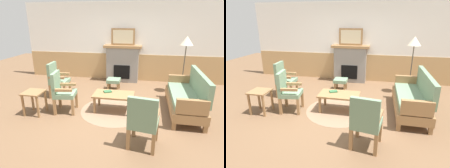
% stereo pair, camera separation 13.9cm
% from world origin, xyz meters
% --- Properties ---
extents(ground_plane, '(14.00, 14.00, 0.00)m').
position_xyz_m(ground_plane, '(0.00, 0.00, 0.00)').
color(ground_plane, brown).
extents(wall_back, '(7.20, 0.14, 2.70)m').
position_xyz_m(wall_back, '(0.00, 2.60, 1.31)').
color(wall_back, white).
rests_on(wall_back, ground_plane).
extents(fireplace, '(1.30, 0.44, 1.28)m').
position_xyz_m(fireplace, '(0.00, 2.35, 0.65)').
color(fireplace, gray).
rests_on(fireplace, ground_plane).
extents(framed_picture, '(0.80, 0.04, 0.56)m').
position_xyz_m(framed_picture, '(0.00, 2.35, 1.56)').
color(framed_picture, olive).
rests_on(framed_picture, fireplace).
extents(couch, '(0.70, 1.80, 0.98)m').
position_xyz_m(couch, '(1.81, 0.20, 0.40)').
color(couch, olive).
rests_on(couch, ground_plane).
extents(coffee_table, '(0.96, 0.56, 0.44)m').
position_xyz_m(coffee_table, '(0.12, -0.03, 0.39)').
color(coffee_table, olive).
rests_on(coffee_table, ground_plane).
extents(round_rug, '(1.61, 1.61, 0.01)m').
position_xyz_m(round_rug, '(0.12, -0.03, 0.00)').
color(round_rug, '#896B51').
rests_on(round_rug, ground_plane).
extents(book_on_table, '(0.23, 0.20, 0.03)m').
position_xyz_m(book_on_table, '(-0.05, 0.05, 0.46)').
color(book_on_table, '#33663D').
rests_on(book_on_table, coffee_table).
extents(footstool, '(0.40, 0.40, 0.36)m').
position_xyz_m(footstool, '(-0.14, 1.39, 0.28)').
color(footstool, olive).
rests_on(footstool, ground_plane).
extents(armchair_near_fireplace, '(0.55, 0.55, 0.98)m').
position_xyz_m(armchair_near_fireplace, '(-1.08, -0.29, 0.54)').
color(armchair_near_fireplace, olive).
rests_on(armchair_near_fireplace, ground_plane).
extents(armchair_by_window_left, '(0.50, 0.50, 0.98)m').
position_xyz_m(armchair_by_window_left, '(-1.63, 0.59, 0.54)').
color(armchair_by_window_left, olive).
rests_on(armchair_by_window_left, ground_plane).
extents(armchair_front_left, '(0.55, 0.55, 0.98)m').
position_xyz_m(armchair_front_left, '(0.85, -1.33, 0.54)').
color(armchair_front_left, olive).
rests_on(armchair_front_left, ground_plane).
extents(side_table, '(0.44, 0.44, 0.55)m').
position_xyz_m(side_table, '(-1.68, -0.52, 0.43)').
color(side_table, olive).
rests_on(side_table, ground_plane).
extents(floor_lamp_by_couch, '(0.36, 0.36, 1.68)m').
position_xyz_m(floor_lamp_by_couch, '(1.91, 1.53, 1.45)').
color(floor_lamp_by_couch, '#332D28').
rests_on(floor_lamp_by_couch, ground_plane).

